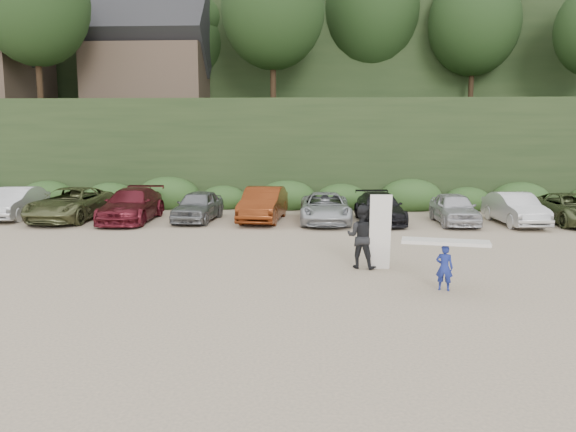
{
  "coord_description": "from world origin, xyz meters",
  "views": [
    {
      "loc": [
        -0.23,
        -15.87,
        4.1
      ],
      "look_at": [
        -1.23,
        3.0,
        1.3
      ],
      "focal_mm": 35.0,
      "sensor_mm": 36.0,
      "label": 1
    }
  ],
  "objects": [
    {
      "name": "ground",
      "position": [
        0.0,
        0.0,
        0.0
      ],
      "size": [
        120.0,
        120.0,
        0.0
      ],
      "primitive_type": "plane",
      "color": "tan",
      "rests_on": "ground"
    },
    {
      "name": "hillside_backdrop",
      "position": [
        -0.26,
        35.93,
        11.22
      ],
      "size": [
        90.0,
        41.5,
        28.0
      ],
      "color": "black",
      "rests_on": "ground"
    },
    {
      "name": "parked_cars",
      "position": [
        1.25,
        9.92,
        0.74
      ],
      "size": [
        40.14,
        5.64,
        1.61
      ],
      "color": "#A09FA4",
      "rests_on": "ground"
    },
    {
      "name": "child_surfer",
      "position": [
        3.11,
        -1.34,
        0.91
      ],
      "size": [
        2.31,
        1.04,
        1.34
      ],
      "color": "navy",
      "rests_on": "ground"
    },
    {
      "name": "adult_surfer",
      "position": [
        1.18,
        1.02,
        0.99
      ],
      "size": [
        1.42,
        1.01,
        2.3
      ],
      "color": "black",
      "rests_on": "ground"
    }
  ]
}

